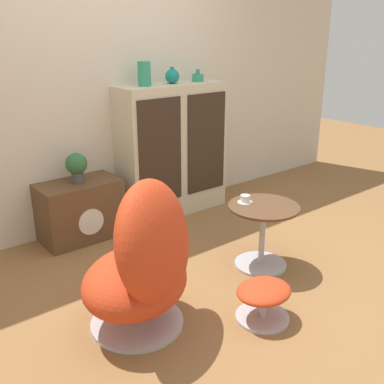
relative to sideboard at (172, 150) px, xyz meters
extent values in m
plane|color=olive|center=(-0.62, -1.27, -0.62)|extent=(12.00, 12.00, 0.00)
cube|color=beige|center=(-0.62, 0.22, 0.68)|extent=(6.40, 0.06, 2.60)
cube|color=beige|center=(0.00, 0.00, 0.00)|extent=(1.07, 0.37, 1.24)
cube|color=#332319|center=(-0.27, -0.19, 0.06)|extent=(0.45, 0.01, 0.94)
cube|color=#332319|center=(0.27, -0.19, 0.06)|extent=(0.45, 0.01, 0.94)
cube|color=brown|center=(-0.99, -0.01, -0.37)|extent=(0.67, 0.39, 0.51)
cylinder|color=beige|center=(-0.99, -0.20, -0.41)|extent=(0.22, 0.01, 0.22)
cylinder|color=#B7B7BC|center=(-1.27, -1.35, -0.61)|extent=(0.57, 0.57, 0.02)
cylinder|color=#B7B7BC|center=(-1.27, -1.35, -0.54)|extent=(0.06, 0.06, 0.11)
ellipsoid|color=red|center=(-1.27, -1.35, -0.32)|extent=(0.92, 0.89, 0.34)
ellipsoid|color=red|center=(-1.20, -1.46, -0.04)|extent=(0.84, 0.75, 0.76)
cylinder|color=#B7B7BC|center=(-0.64, -1.79, -0.61)|extent=(0.33, 0.33, 0.02)
cylinder|color=#B7B7BC|center=(-0.64, -1.79, -0.53)|extent=(0.04, 0.04, 0.13)
ellipsoid|color=red|center=(-0.64, -1.79, -0.42)|extent=(0.36, 0.31, 0.09)
cylinder|color=#B7B7BC|center=(-0.14, -1.32, -0.61)|extent=(0.40, 0.40, 0.02)
cylinder|color=#B7B7BC|center=(-0.14, -1.32, -0.37)|extent=(0.04, 0.04, 0.45)
cylinder|color=brown|center=(-0.14, -1.32, -0.14)|extent=(0.52, 0.52, 0.02)
cylinder|color=#2D8E6B|center=(-0.29, 0.00, 0.72)|extent=(0.11, 0.11, 0.21)
ellipsoid|color=#147A75|center=(0.01, 0.00, 0.68)|extent=(0.13, 0.13, 0.13)
cylinder|color=#147A75|center=(0.01, 0.00, 0.75)|extent=(0.04, 0.04, 0.02)
cylinder|color=#2D8E6B|center=(0.31, 0.00, 0.65)|extent=(0.11, 0.11, 0.07)
cylinder|color=#2D8E6B|center=(0.31, 0.00, 0.71)|extent=(0.04, 0.04, 0.04)
cylinder|color=#4C4C51|center=(-0.98, -0.01, -0.07)|extent=(0.10, 0.10, 0.08)
sphere|color=#2D6638|center=(-0.98, -0.01, 0.04)|extent=(0.18, 0.18, 0.18)
cylinder|color=white|center=(-0.21, -1.19, -0.13)|extent=(0.11, 0.11, 0.01)
cylinder|color=white|center=(-0.21, -1.19, -0.10)|extent=(0.07, 0.07, 0.06)
camera|label=1|loc=(-2.46, -3.37, 1.08)|focal=42.00mm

